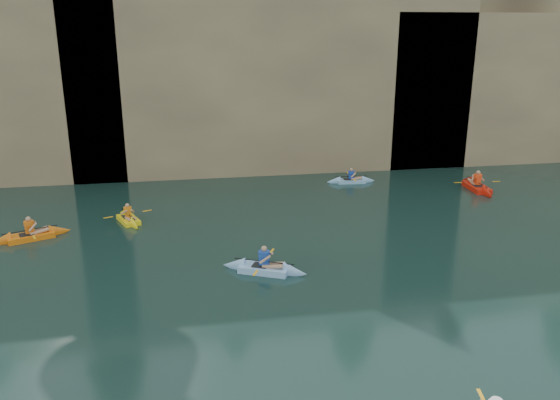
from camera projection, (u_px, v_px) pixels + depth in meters
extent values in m
cube|color=tan|center=(232.00, 66.00, 39.08)|extent=(70.00, 16.00, 12.00)
cube|color=#97865B|center=(277.00, 78.00, 32.54)|extent=(24.00, 2.40, 11.40)
cube|color=black|center=(179.00, 151.00, 32.12)|extent=(3.50, 1.00, 3.20)
cube|color=black|center=(404.00, 133.00, 34.30)|extent=(5.00, 1.00, 4.50)
cube|color=#FFAD15|center=(481.00, 395.00, 12.40)|extent=(0.17, 0.43, 0.02)
cube|color=orange|center=(31.00, 236.00, 22.84)|extent=(2.61, 1.69, 0.27)
cone|color=orange|center=(60.00, 231.00, 23.45)|extent=(1.10, 1.03, 0.75)
cube|color=black|center=(26.00, 234.00, 22.73)|extent=(0.69, 0.64, 0.04)
cube|color=orange|center=(29.00, 227.00, 22.72)|extent=(0.40, 0.33, 0.50)
sphere|color=tan|center=(28.00, 219.00, 22.62)|extent=(0.21, 0.21, 0.21)
cylinder|color=black|center=(30.00, 230.00, 22.76)|extent=(2.05, 0.89, 0.04)
cube|color=#FFAD15|center=(26.00, 223.00, 23.57)|extent=(0.24, 0.42, 0.02)
cube|color=#FFAD15|center=(34.00, 237.00, 21.95)|extent=(0.24, 0.42, 0.02)
cube|color=#8CBCEB|center=(264.00, 268.00, 19.70)|extent=(2.55, 1.77, 0.28)
cone|color=#8CBCEB|center=(295.00, 272.00, 19.42)|extent=(1.11, 1.06, 0.76)
cone|color=#8CBCEB|center=(234.00, 265.00, 19.99)|extent=(1.11, 1.06, 0.76)
cube|color=black|center=(260.00, 265.00, 19.71)|extent=(0.70, 0.66, 0.04)
cube|color=#1C419D|center=(264.00, 258.00, 19.59)|extent=(0.41, 0.35, 0.51)
sphere|color=tan|center=(264.00, 249.00, 19.48)|extent=(0.21, 0.21, 0.21)
cylinder|color=black|center=(264.00, 261.00, 19.62)|extent=(2.04, 1.00, 0.04)
cube|color=#FFAD15|center=(272.00, 251.00, 20.56)|extent=(0.25, 0.41, 0.02)
cube|color=#FFAD15|center=(256.00, 273.00, 18.68)|extent=(0.25, 0.41, 0.02)
cube|color=red|center=(477.00, 187.00, 30.04)|extent=(1.06, 2.87, 0.30)
cone|color=red|center=(466.00, 181.00, 31.30)|extent=(0.89, 1.05, 0.81)
cone|color=red|center=(488.00, 194.00, 28.78)|extent=(0.89, 1.05, 0.81)
cube|color=black|center=(478.00, 186.00, 29.86)|extent=(0.55, 0.59, 0.04)
cube|color=#FC4315|center=(478.00, 179.00, 29.91)|extent=(0.27, 0.39, 0.54)
sphere|color=tan|center=(478.00, 173.00, 29.79)|extent=(0.23, 0.23, 0.23)
cylinder|color=black|center=(477.00, 182.00, 29.95)|extent=(0.22, 2.39, 0.04)
cube|color=#FFAD15|center=(458.00, 182.00, 29.85)|extent=(0.42, 0.11, 0.02)
cube|color=#FFAD15|center=(496.00, 181.00, 30.06)|extent=(0.42, 0.11, 0.02)
cube|color=yellow|center=(128.00, 219.00, 24.92)|extent=(1.43, 2.20, 0.25)
cone|color=yellow|center=(135.00, 226.00, 24.12)|extent=(0.90, 0.93, 0.67)
cone|color=yellow|center=(122.00, 214.00, 25.71)|extent=(0.90, 0.93, 0.67)
cube|color=black|center=(127.00, 217.00, 25.01)|extent=(0.59, 0.67, 0.04)
cube|color=orange|center=(128.00, 212.00, 24.81)|extent=(0.30, 0.36, 0.45)
sphere|color=tan|center=(127.00, 205.00, 24.72)|extent=(0.19, 0.19, 0.19)
cylinder|color=black|center=(128.00, 214.00, 24.84)|extent=(0.77, 1.86, 0.04)
cube|color=#FFAD15|center=(147.00, 211.00, 25.29)|extent=(0.42, 0.23, 0.02)
cube|color=#FFAD15|center=(108.00, 217.00, 24.39)|extent=(0.42, 0.23, 0.02)
cube|color=#85B7DF|center=(351.00, 181.00, 31.42)|extent=(2.22, 0.82, 0.24)
cone|color=#85B7DF|center=(368.00, 180.00, 31.53)|extent=(0.81, 0.70, 0.65)
cone|color=#85B7DF|center=(333.00, 181.00, 31.31)|extent=(0.81, 0.70, 0.65)
cube|color=black|center=(348.00, 179.00, 31.38)|extent=(0.58, 0.44, 0.04)
cube|color=#1B3A98|center=(351.00, 175.00, 31.32)|extent=(0.31, 0.21, 0.44)
sphere|color=tan|center=(351.00, 170.00, 31.23)|extent=(0.18, 0.18, 0.18)
cylinder|color=black|center=(351.00, 176.00, 31.35)|extent=(1.93, 0.16, 0.04)
cube|color=#FFAD15|center=(348.00, 173.00, 32.17)|extent=(0.11, 0.42, 0.02)
cube|color=#FFAD15|center=(355.00, 180.00, 30.53)|extent=(0.11, 0.42, 0.02)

